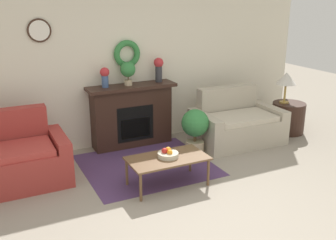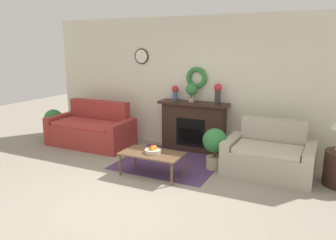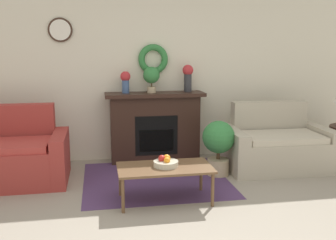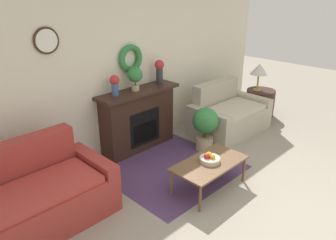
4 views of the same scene
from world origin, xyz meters
name	(u,v)px [view 1 (image 1 of 4)]	position (x,y,z in m)	size (l,w,h in m)	color
ground_plane	(213,224)	(0.00, 0.00, 0.00)	(16.00, 16.00, 0.00)	gray
floor_rug	(146,165)	(-0.04, 1.74, 0.00)	(1.80, 1.65, 0.01)	#4C335B
wall_back	(121,62)	(0.00, 2.81, 1.35)	(6.80, 0.16, 2.70)	beige
fireplace	(132,115)	(0.08, 2.60, 0.51)	(1.42, 0.41, 1.01)	#331E16
loveseat_right	(236,124)	(1.69, 1.96, 0.31)	(1.46, 0.94, 0.89)	#B2A893
coffee_table	(167,160)	(-0.04, 1.04, 0.35)	(1.02, 0.55, 0.39)	brown
fruit_bowl	(168,154)	(-0.03, 1.05, 0.43)	(0.27, 0.27, 0.12)	beige
side_table_by_loveseat	(288,118)	(2.81, 1.95, 0.27)	(0.58, 0.58, 0.54)	#331E16
table_lamp	(286,79)	(2.74, 2.01, 0.97)	(0.35, 0.35, 0.55)	#B28E42
vase_on_mantel_left	(105,76)	(-0.34, 2.61, 1.19)	(0.14, 0.14, 0.31)	#3D5684
vase_on_mantel_right	(159,68)	(0.57, 2.61, 1.24)	(0.16, 0.16, 0.39)	#2D2D33
potted_plant_on_mantel	(128,71)	(0.03, 2.59, 1.25)	(0.24, 0.24, 0.37)	tan
potted_plant_floor_by_loveseat	(195,128)	(0.80, 1.79, 0.44)	(0.42, 0.42, 0.72)	tan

